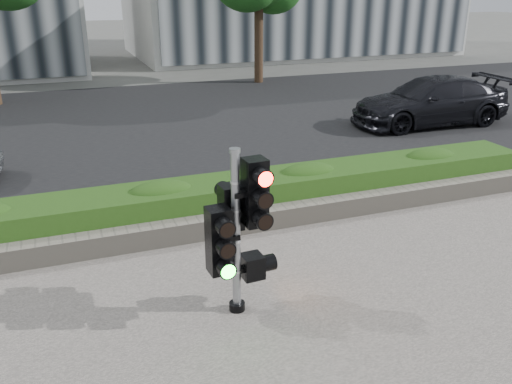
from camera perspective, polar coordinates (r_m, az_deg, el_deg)
ground at (r=7.52m, az=3.41°, el=-10.11°), size 120.00×120.00×0.00m
road at (r=16.53m, az=-10.87°, el=7.16°), size 60.00×13.00×0.02m
curb at (r=10.14m, az=-3.80°, el=-1.14°), size 60.00×0.25×0.12m
stone_wall at (r=8.99m, az=-1.47°, el=-3.14°), size 12.00×0.32×0.34m
hedge at (r=9.49m, az=-2.78°, el=-0.70°), size 12.00×1.00×0.68m
traffic_signal at (r=6.49m, az=-1.99°, el=-3.37°), size 0.74×0.55×2.12m
car_dark at (r=16.69m, az=17.84°, el=9.08°), size 4.74×2.05×1.36m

